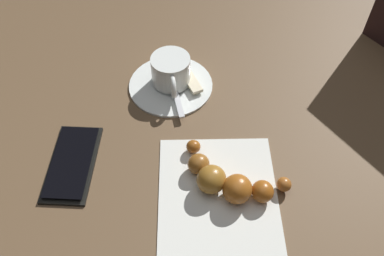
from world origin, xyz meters
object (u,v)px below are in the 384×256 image
saucer (171,84)px  sugar_packet (190,80)px  teaspoon (172,80)px  napkin (218,196)px  espresso_cup (171,70)px  croissant (228,180)px  cell_phone (72,163)px

saucer → sugar_packet: (0.00, 0.03, 0.01)m
teaspoon → sugar_packet: teaspoon is taller
napkin → sugar_packet: bearing=178.1°
espresso_cup → sugar_packet: bearing=78.2°
saucer → napkin: 0.22m
croissant → cell_phone: bearing=-112.0°
espresso_cup → cell_phone: size_ratio=0.62×
teaspoon → sugar_packet: size_ratio=1.98×
croissant → napkin: bearing=-54.0°
saucer → napkin: bearing=6.7°
saucer → croissant: croissant is taller
teaspoon → croissant: bearing=10.1°
espresso_cup → croissant: bearing=10.4°
sugar_packet → napkin: bearing=165.6°
saucer → teaspoon: bearing=135.8°
teaspoon → napkin: teaspoon is taller
saucer → sugar_packet: size_ratio=2.24×
espresso_cup → cell_phone: espresso_cup is taller
saucer → croissant: bearing=11.1°
teaspoon → sugar_packet: 0.03m
sugar_packet → espresso_cup: bearing=65.7°
espresso_cup → croissant: 0.22m
croissant → cell_phone: (-0.08, -0.21, -0.02)m
espresso_cup → napkin: bearing=6.0°
saucer → espresso_cup: espresso_cup is taller
teaspoon → croissant: croissant is taller
saucer → espresso_cup: (-0.00, 0.00, 0.03)m
espresso_cup → napkin: (0.22, 0.02, -0.03)m
napkin → cell_phone: cell_phone is taller
espresso_cup → sugar_packet: 0.04m
sugar_packet → napkin: sugar_packet is taller
saucer → sugar_packet: 0.03m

